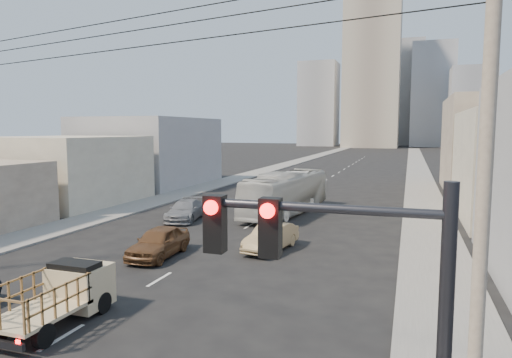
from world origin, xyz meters
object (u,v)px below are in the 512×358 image
Objects in this scene: flatbed_pickup at (58,292)px; green_sign at (446,259)px; traffic_signal at (358,328)px; utility_pole at (483,216)px; city_bus at (286,193)px; sedan_tan at (271,237)px; sedan_brown at (159,242)px; sedan_grey at (185,210)px.

flatbed_pickup is 12.39m from green_sign.
utility_pole is (1.73, 2.51, 1.11)m from traffic_signal.
traffic_signal reaches higher than green_sign.
flatbed_pickup is 0.73× the size of traffic_signal.
city_bus is 2.71× the size of sedan_tan.
city_bus reaches higher than sedan_brown.
flatbed_pickup is 12.75m from traffic_signal.
city_bus is 2.59× the size of sedan_brown.
utility_pole reaches higher than flatbed_pickup.
green_sign is 2.91m from utility_pole.
sedan_grey is at bearing 121.94° from traffic_signal.
flatbed_pickup is 13.59m from utility_pole.
flatbed_pickup is 0.96× the size of sedan_brown.
flatbed_pickup is 0.88× the size of sedan_grey.
traffic_signal reaches higher than sedan_grey.
traffic_signal is at bearing -124.61° from utility_pole.
sedan_tan is at bearing 110.03° from traffic_signal.
utility_pole reaches higher than green_sign.
sedan_grey reaches higher than sedan_tan.
sedan_brown is at bearing 128.47° from traffic_signal.
green_sign reaches higher than city_bus.
sedan_tan is (5.17, 3.16, -0.06)m from sedan_brown.
city_bus is at bearing 26.88° from sedan_grey.
flatbed_pickup is 1.01× the size of sedan_tan.
city_bus is at bearing 109.50° from sedan_tan.
utility_pole is (16.63, -21.40, 4.46)m from sedan_grey.
city_bus is at bearing 84.62° from flatbed_pickup.
flatbed_pickup is at bearing -87.72° from city_bus.
sedan_grey is 28.37m from traffic_signal.
sedan_brown is at bearing -80.72° from sedan_grey.
traffic_signal is at bearing -105.55° from green_sign.
flatbed_pickup is 0.88× the size of green_sign.
utility_pole is (12.37, -3.87, 4.09)m from flatbed_pickup.
traffic_signal is at bearing -65.77° from city_bus.
traffic_signal reaches higher than sedan_tan.
sedan_brown is 18.65m from utility_pole.
flatbed_pickup reaches higher than sedan_brown.
sedan_brown reaches higher than sedan_grey.
utility_pole reaches higher than sedan_grey.
traffic_signal reaches higher than sedan_brown.
green_sign is at bearing 97.67° from utility_pole.
sedan_grey is at bearing 153.11° from sedan_tan.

